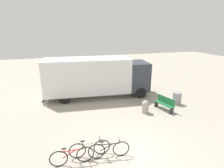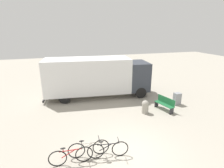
{
  "view_description": "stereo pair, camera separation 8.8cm",
  "coord_description": "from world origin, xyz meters",
  "px_view_note": "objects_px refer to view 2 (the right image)",
  "views": [
    {
      "loc": [
        -2.58,
        -6.01,
        5.31
      ],
      "look_at": [
        0.85,
        5.1,
        1.66
      ],
      "focal_mm": 28.0,
      "sensor_mm": 36.0,
      "label": 1
    },
    {
      "loc": [
        -2.5,
        -6.04,
        5.31
      ],
      "look_at": [
        0.85,
        5.1,
        1.66
      ],
      "focal_mm": 28.0,
      "sensor_mm": 36.0,
      "label": 2
    }
  ],
  "objects_px": {
    "bicycle_near": "(71,156)",
    "bicycle_far": "(108,150)",
    "utility_box": "(177,99)",
    "park_bench": "(165,103)",
    "bollard_near_bench": "(145,106)",
    "bicycle_middle": "(89,148)",
    "delivery_truck": "(96,76)"
  },
  "relations": [
    {
      "from": "bollard_near_bench",
      "to": "utility_box",
      "type": "xyz_separation_m",
      "value": [
        2.87,
        0.57,
        -0.02
      ]
    },
    {
      "from": "park_bench",
      "to": "utility_box",
      "type": "xyz_separation_m",
      "value": [
        1.39,
        0.55,
        -0.03
      ]
    },
    {
      "from": "delivery_truck",
      "to": "bicycle_far",
      "type": "relative_size",
      "value": 4.79
    },
    {
      "from": "bicycle_far",
      "to": "utility_box",
      "type": "height_order",
      "value": "utility_box"
    },
    {
      "from": "delivery_truck",
      "to": "park_bench",
      "type": "relative_size",
      "value": 5.65
    },
    {
      "from": "delivery_truck",
      "to": "bollard_near_bench",
      "type": "xyz_separation_m",
      "value": [
        2.41,
        -3.99,
        -1.27
      ]
    },
    {
      "from": "bicycle_near",
      "to": "utility_box",
      "type": "xyz_separation_m",
      "value": [
        7.9,
        3.87,
        0.06
      ]
    },
    {
      "from": "park_bench",
      "to": "bicycle_far",
      "type": "bearing_deg",
      "value": 109.59
    },
    {
      "from": "bicycle_far",
      "to": "utility_box",
      "type": "bearing_deg",
      "value": 39.58
    },
    {
      "from": "bicycle_near",
      "to": "bicycle_far",
      "type": "bearing_deg",
      "value": 0.52
    },
    {
      "from": "bicycle_far",
      "to": "utility_box",
      "type": "xyz_separation_m",
      "value": [
        6.35,
        3.93,
        0.06
      ]
    },
    {
      "from": "bicycle_near",
      "to": "bicycle_far",
      "type": "relative_size",
      "value": 1.01
    },
    {
      "from": "utility_box",
      "to": "bicycle_middle",
      "type": "bearing_deg",
      "value": -153.11
    },
    {
      "from": "bicycle_far",
      "to": "bollard_near_bench",
      "type": "relative_size",
      "value": 2.01
    },
    {
      "from": "utility_box",
      "to": "bicycle_near",
      "type": "bearing_deg",
      "value": -153.86
    },
    {
      "from": "utility_box",
      "to": "delivery_truck",
      "type": "bearing_deg",
      "value": 147.13
    },
    {
      "from": "bollard_near_bench",
      "to": "bicycle_middle",
      "type": "bearing_deg",
      "value": -144.43
    },
    {
      "from": "bicycle_near",
      "to": "bicycle_far",
      "type": "height_order",
      "value": "same"
    },
    {
      "from": "park_bench",
      "to": "bicycle_near",
      "type": "relative_size",
      "value": 0.84
    },
    {
      "from": "park_bench",
      "to": "utility_box",
      "type": "bearing_deg",
      "value": -82.83
    },
    {
      "from": "bicycle_middle",
      "to": "delivery_truck",
      "type": "bearing_deg",
      "value": 78.25
    },
    {
      "from": "delivery_truck",
      "to": "park_bench",
      "type": "height_order",
      "value": "delivery_truck"
    },
    {
      "from": "delivery_truck",
      "to": "utility_box",
      "type": "bearing_deg",
      "value": -26.7
    },
    {
      "from": "bicycle_near",
      "to": "bicycle_middle",
      "type": "height_order",
      "value": "same"
    },
    {
      "from": "delivery_truck",
      "to": "bicycle_far",
      "type": "xyz_separation_m",
      "value": [
        -1.07,
        -7.34,
        -1.35
      ]
    },
    {
      "from": "bollard_near_bench",
      "to": "delivery_truck",
      "type": "bearing_deg",
      "value": 121.13
    },
    {
      "from": "bicycle_far",
      "to": "utility_box",
      "type": "distance_m",
      "value": 7.47
    },
    {
      "from": "bicycle_near",
      "to": "park_bench",
      "type": "bearing_deg",
      "value": 29.52
    },
    {
      "from": "bollard_near_bench",
      "to": "park_bench",
      "type": "bearing_deg",
      "value": 0.74
    },
    {
      "from": "delivery_truck",
      "to": "bicycle_middle",
      "type": "relative_size",
      "value": 4.76
    },
    {
      "from": "delivery_truck",
      "to": "bicycle_middle",
      "type": "height_order",
      "value": "delivery_truck"
    },
    {
      "from": "bicycle_middle",
      "to": "bicycle_far",
      "type": "xyz_separation_m",
      "value": [
        0.77,
        -0.32,
        0.0
      ]
    }
  ]
}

